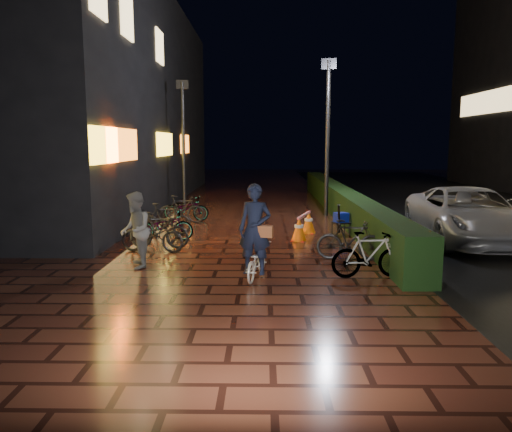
{
  "coord_description": "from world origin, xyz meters",
  "views": [
    {
      "loc": [
        0.44,
        -10.73,
        2.65
      ],
      "look_at": [
        0.28,
        -0.15,
        1.1
      ],
      "focal_mm": 35.0,
      "sensor_mm": 36.0,
      "label": 1
    }
  ],
  "objects_px": {
    "bystander_person": "(135,230)",
    "cart_assembly": "(341,219)",
    "cyclist": "(256,244)",
    "van": "(468,215)",
    "traffic_barrier": "(304,225)"
  },
  "relations": [
    {
      "from": "cyclist",
      "to": "traffic_barrier",
      "type": "distance_m",
      "value": 4.7
    },
    {
      "from": "bystander_person",
      "to": "traffic_barrier",
      "type": "distance_m",
      "value": 5.34
    },
    {
      "from": "bystander_person",
      "to": "cart_assembly",
      "type": "xyz_separation_m",
      "value": [
        4.96,
        3.88,
        -0.33
      ]
    },
    {
      "from": "cyclist",
      "to": "cart_assembly",
      "type": "distance_m",
      "value": 5.32
    },
    {
      "from": "bystander_person",
      "to": "cyclist",
      "type": "height_order",
      "value": "cyclist"
    },
    {
      "from": "bystander_person",
      "to": "van",
      "type": "bearing_deg",
      "value": 94.96
    },
    {
      "from": "bystander_person",
      "to": "cyclist",
      "type": "distance_m",
      "value": 2.71
    },
    {
      "from": "van",
      "to": "cyclist",
      "type": "distance_m",
      "value": 6.87
    },
    {
      "from": "cart_assembly",
      "to": "cyclist",
      "type": "bearing_deg",
      "value": -116.76
    },
    {
      "from": "van",
      "to": "traffic_barrier",
      "type": "bearing_deg",
      "value": 175.24
    },
    {
      "from": "van",
      "to": "cyclist",
      "type": "bearing_deg",
      "value": -142.24
    },
    {
      "from": "van",
      "to": "bystander_person",
      "type": "bearing_deg",
      "value": -156.47
    },
    {
      "from": "bystander_person",
      "to": "cart_assembly",
      "type": "height_order",
      "value": "bystander_person"
    },
    {
      "from": "cyclist",
      "to": "van",
      "type": "bearing_deg",
      "value": 34.22
    },
    {
      "from": "bystander_person",
      "to": "cart_assembly",
      "type": "distance_m",
      "value": 6.31
    }
  ]
}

